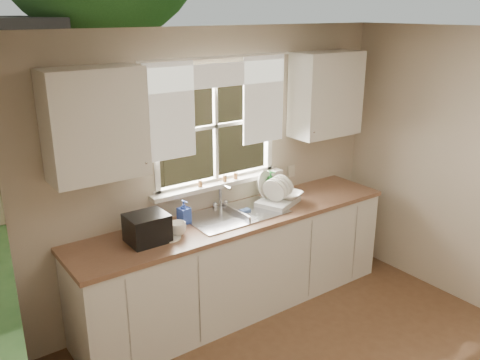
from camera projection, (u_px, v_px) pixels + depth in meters
room_walls at (409, 257)px, 3.00m from camera, size 3.62×4.02×2.50m
ceiling at (425, 35)px, 2.64m from camera, size 3.60×4.00×0.02m
window at (217, 145)px, 4.51m from camera, size 1.38×0.16×1.06m
curtains at (219, 95)px, 4.32m from camera, size 1.50×0.03×0.81m
base_cabinets at (238, 264)px, 4.60m from camera, size 3.00×0.62×0.87m
countertop at (238, 218)px, 4.45m from camera, size 3.04×0.65×0.04m
upper_cabinet_left at (95, 124)px, 3.62m from camera, size 0.70×0.33×0.80m
upper_cabinet_right at (326, 94)px, 4.89m from camera, size 0.70×0.33×0.80m
wall_outlet at (291, 171)px, 5.11m from camera, size 0.08×0.01×0.12m
sill_jars at (221, 179)px, 4.55m from camera, size 0.42×0.04×0.06m
sink at (236, 222)px, 4.49m from camera, size 0.88×0.52×0.40m
dish_rack at (277, 196)px, 4.69m from camera, size 0.47×0.41×0.30m
bowl at (289, 195)px, 4.71m from camera, size 0.30×0.30×0.06m
soap_bottle_a at (270, 186)px, 4.75m from camera, size 0.12×0.12×0.30m
soap_bottle_b at (184, 212)px, 4.26m from camera, size 0.11×0.11×0.20m
soap_bottle_c at (140, 224)px, 4.09m from camera, size 0.16×0.16×0.15m
saucer at (168, 237)px, 4.01m from camera, size 0.20×0.20×0.01m
cup at (178, 229)px, 4.05m from camera, size 0.16×0.16×0.11m
black_appliance at (147, 228)px, 3.92m from camera, size 0.31×0.27×0.22m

